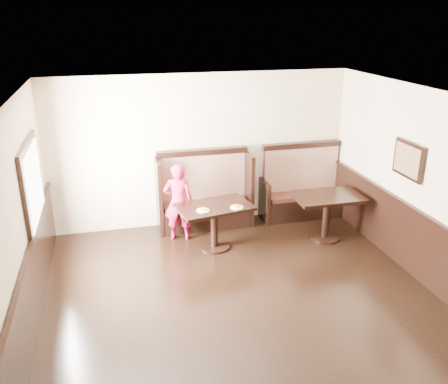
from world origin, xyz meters
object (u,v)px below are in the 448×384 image
object	(u,v)px
table_neighbor	(327,206)
table_main	(214,216)
booth_neighbor	(302,192)
child	(178,202)
booth_main	(204,199)

from	to	relation	value
table_neighbor	table_main	bearing A→B (deg)	177.11
booth_neighbor	child	xyz separation A→B (m)	(-2.50, -0.46, 0.22)
booth_neighbor	table_neighbor	xyz separation A→B (m)	(0.01, -1.06, 0.13)
booth_main	booth_neighbor	bearing A→B (deg)	-0.05
table_neighbor	child	xyz separation A→B (m)	(-2.51, 0.60, 0.09)
child	booth_neighbor	bearing A→B (deg)	-155.66
booth_neighbor	table_neighbor	bearing A→B (deg)	-89.22
booth_neighbor	table_main	distance (m)	2.19
table_main	table_neighbor	size ratio (longest dim) A/B	1.13
booth_main	child	distance (m)	0.74
child	table_main	bearing A→B (deg)	151.29
table_neighbor	child	distance (m)	2.59
booth_main	booth_neighbor	xyz separation A→B (m)	(1.95, -0.00, -0.05)
booth_main	child	world-z (taller)	booth_main
table_main	child	bearing A→B (deg)	126.61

